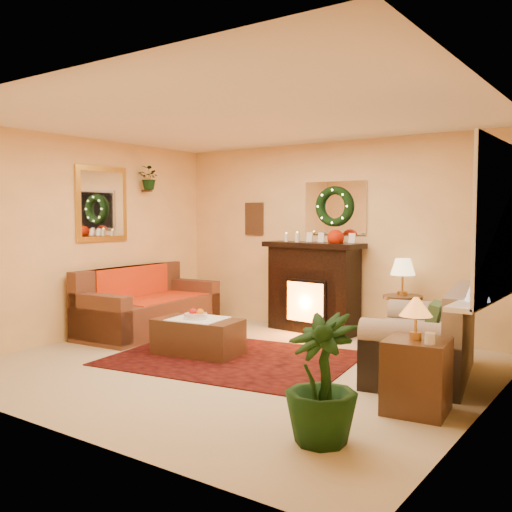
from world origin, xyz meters
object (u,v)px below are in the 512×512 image
Objects in this scene: loveseat at (421,334)px; end_table_square at (417,379)px; fireplace at (313,292)px; sofa at (150,301)px; coffee_table at (198,336)px; side_table_round at (402,319)px.

loveseat is 1.13m from end_table_square.
loveseat is at bearing -28.58° from fireplace.
sofa is 2.11× the size of coffee_table.
side_table_round is 1.04× the size of end_table_square.
fireplace is (1.82, 1.31, 0.12)m from sofa.
sofa is at bearing -139.32° from fireplace.
fireplace reaches higher than loveseat.
end_table_square reaches higher than coffee_table.
fireplace is 2.12× the size of end_table_square.
fireplace is 3.29m from end_table_square.
coffee_table is (-1.75, -1.79, -0.12)m from side_table_round.
fireplace is 1.30× the size of coffee_table.
side_table_round is (-0.63, 1.17, -0.09)m from loveseat.
loveseat reaches higher than coffee_table.
loveseat is at bearing 6.53° from coffee_table.
loveseat is 2.58× the size of end_table_square.
side_table_round reaches higher than coffee_table.
fireplace is 1.99m from coffee_table.
sofa reaches higher than coffee_table.
fireplace is 2.34m from loveseat.
end_table_square is (2.28, -2.36, -0.28)m from fireplace.
loveseat is at bearing -4.12° from sofa.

